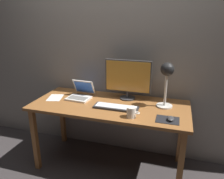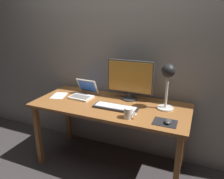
{
  "view_description": "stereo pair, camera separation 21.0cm",
  "coord_description": "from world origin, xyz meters",
  "px_view_note": "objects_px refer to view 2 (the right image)",
  "views": [
    {
      "loc": [
        0.62,
        -1.95,
        1.6
      ],
      "look_at": [
        0.04,
        -0.05,
        0.92
      ],
      "focal_mm": 34.45,
      "sensor_mm": 36.0,
      "label": 1
    },
    {
      "loc": [
        0.82,
        -1.88,
        1.6
      ],
      "look_at": [
        0.04,
        -0.05,
        0.92
      ],
      "focal_mm": 34.45,
      "sensor_mm": 36.0,
      "label": 2
    }
  ],
  "objects_px": {
    "monitor": "(130,78)",
    "keyboard_main": "(115,107)",
    "mouse": "(168,121)",
    "coffee_mug": "(129,113)",
    "laptop": "(84,92)",
    "desk_lamp": "(168,77)"
  },
  "relations": [
    {
      "from": "monitor",
      "to": "keyboard_main",
      "type": "distance_m",
      "value": 0.37
    },
    {
      "from": "monitor",
      "to": "keyboard_main",
      "type": "bearing_deg",
      "value": -99.22
    },
    {
      "from": "desk_lamp",
      "to": "coffee_mug",
      "type": "height_order",
      "value": "desk_lamp"
    },
    {
      "from": "keyboard_main",
      "to": "desk_lamp",
      "type": "height_order",
      "value": "desk_lamp"
    },
    {
      "from": "monitor",
      "to": "laptop",
      "type": "height_order",
      "value": "monitor"
    },
    {
      "from": "monitor",
      "to": "laptop",
      "type": "relative_size",
      "value": 1.73
    },
    {
      "from": "monitor",
      "to": "laptop",
      "type": "distance_m",
      "value": 0.55
    },
    {
      "from": "laptop",
      "to": "mouse",
      "type": "bearing_deg",
      "value": -16.7
    },
    {
      "from": "mouse",
      "to": "coffee_mug",
      "type": "distance_m",
      "value": 0.34
    },
    {
      "from": "keyboard_main",
      "to": "laptop",
      "type": "bearing_deg",
      "value": 158.5
    },
    {
      "from": "mouse",
      "to": "coffee_mug",
      "type": "bearing_deg",
      "value": -174.49
    },
    {
      "from": "keyboard_main",
      "to": "coffee_mug",
      "type": "xyz_separation_m",
      "value": [
        0.19,
        -0.15,
        0.04
      ]
    },
    {
      "from": "keyboard_main",
      "to": "mouse",
      "type": "distance_m",
      "value": 0.54
    },
    {
      "from": "monitor",
      "to": "mouse",
      "type": "distance_m",
      "value": 0.67
    },
    {
      "from": "laptop",
      "to": "desk_lamp",
      "type": "xyz_separation_m",
      "value": [
        0.91,
        0.01,
        0.26
      ]
    },
    {
      "from": "desk_lamp",
      "to": "mouse",
      "type": "height_order",
      "value": "desk_lamp"
    },
    {
      "from": "laptop",
      "to": "coffee_mug",
      "type": "bearing_deg",
      "value": -27.03
    },
    {
      "from": "desk_lamp",
      "to": "laptop",
      "type": "bearing_deg",
      "value": -179.6
    },
    {
      "from": "mouse",
      "to": "desk_lamp",
      "type": "bearing_deg",
      "value": 104.12
    },
    {
      "from": "mouse",
      "to": "coffee_mug",
      "type": "xyz_separation_m",
      "value": [
        -0.34,
        -0.03,
        0.03
      ]
    },
    {
      "from": "monitor",
      "to": "laptop",
      "type": "bearing_deg",
      "value": -167.24
    },
    {
      "from": "monitor",
      "to": "desk_lamp",
      "type": "bearing_deg",
      "value": -14.86
    }
  ]
}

